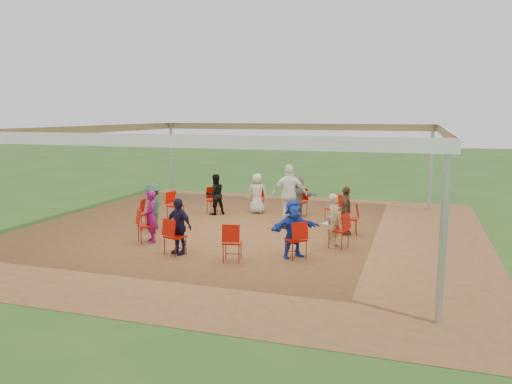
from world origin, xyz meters
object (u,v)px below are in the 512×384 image
(cable_coil, at_px, (286,227))
(person_seated_5, at_px, (153,207))
(chair_2, at_px, (333,209))
(laptop, at_px, (329,221))
(chair_11, at_px, (296,240))
(person_seated_4, at_px, (215,194))
(person_seated_1, at_px, (346,210))
(person_seated_8, at_px, (293,229))
(chair_6, at_px, (175,206))
(person_seated_2, at_px, (298,196))
(chair_0, at_px, (339,230))
(chair_8, at_px, (146,226))
(chair_9, at_px, (175,237))
(standing_person, at_px, (289,194))
(person_seated_0, at_px, (335,221))
(chair_10, at_px, (232,242))
(chair_4, at_px, (258,200))
(chair_5, at_px, (214,201))
(person_seated_6, at_px, (151,217))
(chair_7, at_px, (149,215))
(person_seated_7, at_px, (178,226))
(chair_1, at_px, (350,219))
(person_seated_3, at_px, (257,193))
(chair_3, at_px, (300,202))

(cable_coil, bearing_deg, person_seated_5, -158.67)
(chair_2, bearing_deg, laptop, 144.94)
(chair_11, height_order, person_seated_4, person_seated_4)
(person_seated_1, bearing_deg, person_seated_8, 150.00)
(chair_6, height_order, person_seated_2, person_seated_2)
(chair_0, relative_size, chair_2, 1.00)
(chair_8, xyz_separation_m, chair_9, (1.25, -0.81, 0.00))
(person_seated_1, distance_m, standing_person, 2.02)
(chair_6, xyz_separation_m, person_seated_0, (5.38, -1.74, 0.24))
(chair_0, height_order, chair_11, same)
(person_seated_4, xyz_separation_m, person_seated_8, (3.71, -4.10, 0.00))
(chair_10, height_order, cable_coil, chair_10)
(cable_coil, bearing_deg, chair_9, -116.91)
(chair_4, bearing_deg, person_seated_0, 119.30)
(chair_5, relative_size, person_seated_5, 0.66)
(standing_person, bearing_deg, person_seated_4, -29.19)
(chair_6, distance_m, laptop, 5.49)
(chair_4, bearing_deg, person_seated_6, 60.70)
(chair_7, height_order, cable_coil, chair_7)
(chair_8, relative_size, cable_coil, 2.18)
(chair_2, height_order, person_seated_7, person_seated_7)
(chair_5, height_order, chair_8, same)
(standing_person, bearing_deg, chair_4, -59.61)
(person_seated_2, bearing_deg, chair_8, 74.67)
(chair_10, xyz_separation_m, person_seated_1, (2.10, 3.40, 0.24))
(person_seated_4, height_order, standing_person, standing_person)
(chair_5, bearing_deg, chair_1, 120.00)
(chair_0, xyz_separation_m, cable_coil, (-1.81, 1.73, -0.43))
(chair_9, bearing_deg, chair_6, 135.00)
(chair_9, distance_m, person_seated_6, 1.49)
(person_seated_8, bearing_deg, person_seated_4, 90.00)
(chair_1, relative_size, chair_8, 1.00)
(chair_9, bearing_deg, chair_5, 120.00)
(person_seated_2, relative_size, person_seated_4, 1.00)
(chair_0, bearing_deg, person_seated_7, 133.78)
(cable_coil, bearing_deg, chair_0, -43.64)
(chair_9, xyz_separation_m, person_seated_3, (0.31, 5.45, 0.24))
(chair_4, relative_size, person_seated_5, 0.66)
(chair_9, bearing_deg, person_seated_0, 46.22)
(chair_1, bearing_deg, standing_person, 55.60)
(person_seated_3, bearing_deg, chair_8, 59.30)
(chair_7, height_order, person_seated_3, person_seated_3)
(person_seated_3, bearing_deg, chair_5, 10.47)
(chair_1, relative_size, chair_6, 1.00)
(chair_1, distance_m, chair_3, 2.89)
(person_seated_7, height_order, standing_person, standing_person)
(chair_3, height_order, person_seated_5, person_seated_5)
(person_seated_8, bearing_deg, chair_5, 90.00)
(chair_6, distance_m, chair_10, 5.00)
(chair_0, distance_m, person_seated_2, 4.00)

